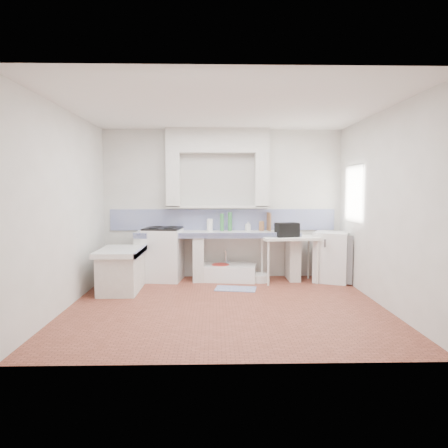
{
  "coord_description": "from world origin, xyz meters",
  "views": [
    {
      "loc": [
        -0.16,
        -5.8,
        1.67
      ],
      "look_at": [
        0.0,
        1.0,
        1.1
      ],
      "focal_mm": 32.81,
      "sensor_mm": 36.0,
      "label": 1
    }
  ],
  "objects_px": {
    "side_table": "(289,259)",
    "fridge": "(331,257)",
    "stove": "(163,255)",
    "sink": "(226,273)"
  },
  "relations": [
    {
      "from": "side_table",
      "to": "fridge",
      "type": "height_order",
      "value": "fridge"
    },
    {
      "from": "fridge",
      "to": "stove",
      "type": "bearing_deg",
      "value": -159.6
    },
    {
      "from": "fridge",
      "to": "side_table",
      "type": "bearing_deg",
      "value": -152.95
    },
    {
      "from": "side_table",
      "to": "fridge",
      "type": "bearing_deg",
      "value": -3.5
    },
    {
      "from": "sink",
      "to": "fridge",
      "type": "xyz_separation_m",
      "value": [
        1.92,
        -0.15,
        0.32
      ]
    },
    {
      "from": "side_table",
      "to": "fridge",
      "type": "relative_size",
      "value": 1.1
    },
    {
      "from": "side_table",
      "to": "stove",
      "type": "bearing_deg",
      "value": 167.6
    },
    {
      "from": "stove",
      "to": "side_table",
      "type": "bearing_deg",
      "value": 1.48
    },
    {
      "from": "sink",
      "to": "side_table",
      "type": "distance_m",
      "value": 1.19
    },
    {
      "from": "stove",
      "to": "side_table",
      "type": "distance_m",
      "value": 2.31
    }
  ]
}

